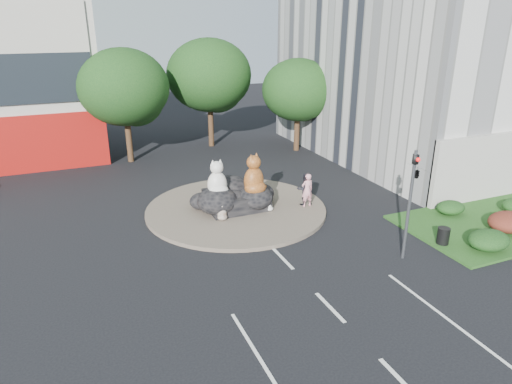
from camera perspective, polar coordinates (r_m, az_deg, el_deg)
ground at (r=17.71m, az=9.24°, el=-14.05°), size 120.00×120.00×0.00m
roundabout_island at (r=25.58m, az=-2.50°, el=-2.11°), size 10.00×10.00×0.20m
rock_plinth at (r=25.37m, az=-2.52°, el=-0.97°), size 3.20×2.60×0.90m
grass_verge at (r=27.06m, az=27.94°, el=-3.43°), size 10.00×6.00×0.12m
tree_left at (r=34.79m, az=-16.06°, el=12.06°), size 6.46×6.46×8.27m
tree_mid at (r=38.16m, az=-5.79°, el=13.90°), size 6.84×6.84×8.76m
tree_right at (r=36.90m, az=5.32°, el=12.23°), size 5.70×5.70×7.30m
hedge_near_green at (r=23.55m, az=27.07°, el=-5.38°), size 2.00×1.60×0.90m
hedge_red at (r=25.93m, az=29.08°, el=-3.30°), size 2.20×1.76×0.99m
hedge_back_green at (r=26.91m, az=23.16°, el=-1.80°), size 1.60×1.28×0.72m
traffic_light at (r=20.37m, az=19.15°, el=1.23°), size 0.44×1.24×5.00m
street_lamp at (r=29.55m, az=23.11°, el=8.42°), size 2.34×0.22×8.06m
cat_white at (r=24.40m, az=-4.90°, el=1.77°), size 1.29×1.14×2.05m
cat_tabby at (r=24.64m, az=-0.28°, el=2.31°), size 1.76×1.68×2.27m
kitten_calico at (r=23.82m, az=-4.29°, el=-2.37°), size 0.79×0.79×1.00m
kitten_white at (r=24.95m, az=1.68°, el=-1.58°), size 0.56×0.57×0.71m
pedestrian_pink at (r=25.48m, az=6.42°, el=0.23°), size 0.71×0.48×1.92m
pedestrian_dark at (r=25.70m, az=6.10°, el=0.35°), size 1.03×0.88×1.85m
litter_bin at (r=23.24m, az=22.36°, el=-5.08°), size 0.63×0.63×0.80m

